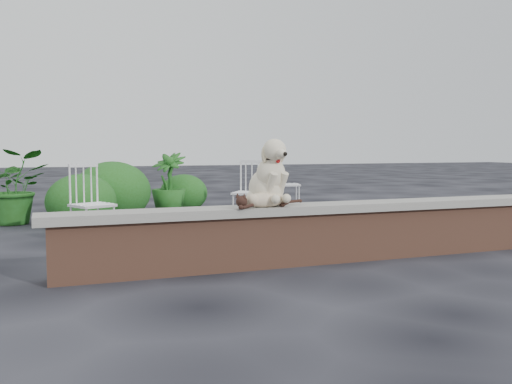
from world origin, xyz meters
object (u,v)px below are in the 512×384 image
object	(u,v)px
cat	(264,199)
chair_e	(288,184)
chair_b	(248,192)
potted_plant_b	(169,183)
chair_a	(92,204)
potted_plant_a	(15,187)
chair_d	(267,189)
dog	(266,172)

from	to	relation	value
cat	chair_e	size ratio (longest dim) A/B	0.97
chair_e	chair_b	distance (m)	2.00
chair_e	potted_plant_b	xyz separation A→B (m)	(-2.21, 0.07, 0.06)
chair_a	cat	bearing A→B (deg)	-81.56
chair_e	potted_plant_a	world-z (taller)	potted_plant_a
chair_d	chair_b	bearing A→B (deg)	-105.03
chair_d	chair_a	distance (m)	3.21
chair_d	potted_plant_b	distance (m)	1.77
chair_e	potted_plant_a	distance (m)	4.64
chair_d	chair_e	world-z (taller)	same
chair_e	cat	bearing A→B (deg)	170.04
chair_d	chair_b	distance (m)	0.68
chair_d	chair_b	size ratio (longest dim) A/B	1.00
cat	chair_a	world-z (taller)	chair_a
chair_a	potted_plant_b	world-z (taller)	potted_plant_b
cat	chair_e	world-z (taller)	chair_e
dog	chair_b	size ratio (longest dim) A/B	0.69
chair_d	potted_plant_a	size ratio (longest dim) A/B	0.84
chair_a	potted_plant_a	xyz separation A→B (m)	(-0.94, 2.11, 0.09)
potted_plant_a	dog	bearing A→B (deg)	-59.07
cat	chair_a	bearing A→B (deg)	112.06
chair_e	chair_a	world-z (taller)	same
cat	potted_plant_a	distance (m)	4.77
chair_e	dog	bearing A→B (deg)	170.09
chair_e	potted_plant_b	distance (m)	2.21
chair_a	potted_plant_a	size ratio (longest dim) A/B	0.84
chair_d	potted_plant_a	world-z (taller)	potted_plant_a
cat	chair_b	bearing A→B (deg)	60.80
chair_e	chair_b	bearing A→B (deg)	155.11
chair_e	chair_b	world-z (taller)	same
dog	chair_e	size ratio (longest dim) A/B	0.69
chair_d	potted_plant_a	xyz separation A→B (m)	(-3.78, 0.61, 0.09)
chair_a	potted_plant_b	xyz separation A→B (m)	(1.47, 2.61, 0.06)
chair_d	potted_plant_a	bearing A→B (deg)	-157.26
chair_e	chair_d	bearing A→B (deg)	157.92
cat	potted_plant_a	xyz separation A→B (m)	(-2.33, 4.17, -0.10)
cat	chair_d	xyz separation A→B (m)	(1.46, 3.55, -0.19)
chair_e	chair_b	xyz separation A→B (m)	(-1.33, -1.50, 0.00)
dog	cat	size ratio (longest dim) A/B	0.71
potted_plant_a	chair_b	bearing A→B (deg)	-18.08
dog	potted_plant_b	xyz separation A→B (m)	(0.00, 4.51, -0.38)
chair_a	potted_plant_b	size ratio (longest dim) A/B	0.89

